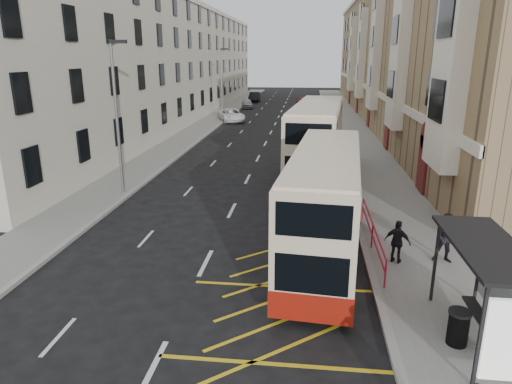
# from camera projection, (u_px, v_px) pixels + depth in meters

# --- Properties ---
(ground) EXTENTS (200.00, 200.00, 0.00)m
(ground) POSITION_uv_depth(u_px,v_px,m) (175.00, 323.00, 13.13)
(ground) COLOR black
(ground) RESTS_ON ground
(pavement_right) EXTENTS (4.00, 120.00, 0.15)m
(pavement_right) POSITION_uv_depth(u_px,v_px,m) (356.00, 140.00, 40.79)
(pavement_right) COLOR slate
(pavement_right) RESTS_ON ground
(pavement_left) EXTENTS (3.00, 120.00, 0.15)m
(pavement_left) POSITION_uv_depth(u_px,v_px,m) (187.00, 137.00, 42.46)
(pavement_left) COLOR slate
(pavement_left) RESTS_ON ground
(kerb_right) EXTENTS (0.25, 120.00, 0.15)m
(kerb_right) POSITION_uv_depth(u_px,v_px,m) (334.00, 140.00, 41.01)
(kerb_right) COLOR gray
(kerb_right) RESTS_ON ground
(kerb_left) EXTENTS (0.25, 120.00, 0.15)m
(kerb_left) POSITION_uv_depth(u_px,v_px,m) (203.00, 137.00, 42.30)
(kerb_left) COLOR gray
(kerb_left) RESTS_ON ground
(road_markings) EXTENTS (10.00, 110.00, 0.01)m
(road_markings) POSITION_uv_depth(u_px,v_px,m) (278.00, 118.00, 55.94)
(road_markings) COLOR silver
(road_markings) RESTS_ON ground
(terrace_right) EXTENTS (10.75, 79.00, 15.25)m
(terrace_right) POSITION_uv_depth(u_px,v_px,m) (408.00, 54.00, 52.53)
(terrace_right) COLOR #957A56
(terrace_right) RESTS_ON ground
(terrace_left) EXTENTS (9.18, 79.00, 13.25)m
(terrace_left) POSITION_uv_depth(u_px,v_px,m) (170.00, 62.00, 55.99)
(terrace_left) COLOR beige
(terrace_left) RESTS_ON ground
(bus_shelter) EXTENTS (1.65, 4.25, 2.70)m
(bus_shelter) POSITION_uv_depth(u_px,v_px,m) (496.00, 278.00, 11.24)
(bus_shelter) COLOR black
(bus_shelter) RESTS_ON pavement_right
(guard_railing) EXTENTS (0.06, 6.56, 1.01)m
(guard_railing) POSITION_uv_depth(u_px,v_px,m) (373.00, 231.00, 17.68)
(guard_railing) COLOR red
(guard_railing) RESTS_ON pavement_right
(street_lamp_near) EXTENTS (0.93, 0.18, 8.00)m
(street_lamp_near) POSITION_uv_depth(u_px,v_px,m) (117.00, 110.00, 23.89)
(street_lamp_near) COLOR slate
(street_lamp_near) RESTS_ON pavement_left
(street_lamp_far) EXTENTS (0.93, 0.18, 8.00)m
(street_lamp_far) POSITION_uv_depth(u_px,v_px,m) (222.00, 80.00, 52.44)
(street_lamp_far) COLOR slate
(street_lamp_far) RESTS_ON pavement_left
(double_decker_front) EXTENTS (3.31, 10.48, 4.11)m
(double_decker_front) POSITION_uv_depth(u_px,v_px,m) (324.00, 204.00, 16.90)
(double_decker_front) COLOR beige
(double_decker_front) RESTS_ON ground
(double_decker_rear) EXTENTS (3.75, 11.81, 4.63)m
(double_decker_rear) POSITION_uv_depth(u_px,v_px,m) (317.00, 141.00, 27.81)
(double_decker_rear) COLOR beige
(double_decker_rear) RESTS_ON ground
(litter_bin) EXTENTS (0.59, 0.59, 0.97)m
(litter_bin) POSITION_uv_depth(u_px,v_px,m) (458.00, 327.00, 11.81)
(litter_bin) COLOR black
(litter_bin) RESTS_ON pavement_right
(pedestrian_mid) EXTENTS (1.00, 0.84, 1.85)m
(pedestrian_mid) POSITION_uv_depth(u_px,v_px,m) (447.00, 238.00, 16.43)
(pedestrian_mid) COLOR black
(pedestrian_mid) RESTS_ON pavement_right
(pedestrian_far) EXTENTS (1.02, 0.77, 1.61)m
(pedestrian_far) POSITION_uv_depth(u_px,v_px,m) (398.00, 242.00, 16.42)
(pedestrian_far) COLOR black
(pedestrian_far) RESTS_ON pavement_right
(white_van) EXTENTS (4.15, 5.80, 1.47)m
(white_van) POSITION_uv_depth(u_px,v_px,m) (231.00, 115.00, 52.77)
(white_van) COLOR white
(white_van) RESTS_ON ground
(car_silver) EXTENTS (2.05, 4.03, 1.31)m
(car_silver) POSITION_uv_depth(u_px,v_px,m) (247.00, 104.00, 65.90)
(car_silver) COLOR #A3A5AC
(car_silver) RESTS_ON ground
(car_dark) EXTENTS (1.74, 4.76, 1.56)m
(car_dark) POSITION_uv_depth(u_px,v_px,m) (255.00, 97.00, 74.93)
(car_dark) COLOR black
(car_dark) RESTS_ON ground
(car_red) EXTENTS (3.30, 5.09, 1.37)m
(car_red) POSITION_uv_depth(u_px,v_px,m) (306.00, 102.00, 67.69)
(car_red) COLOR #9A0E04
(car_red) RESTS_ON ground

